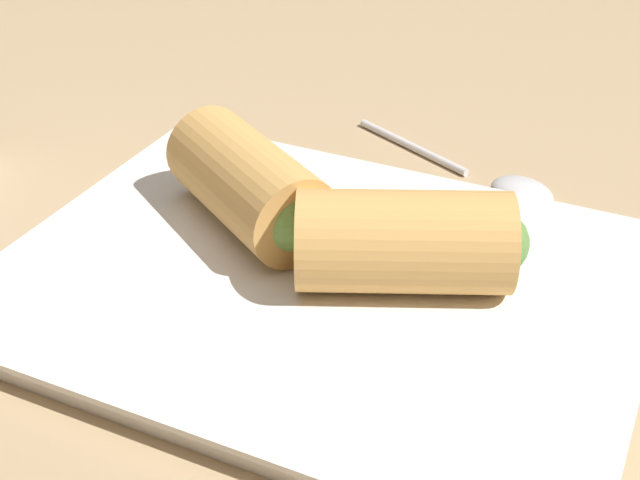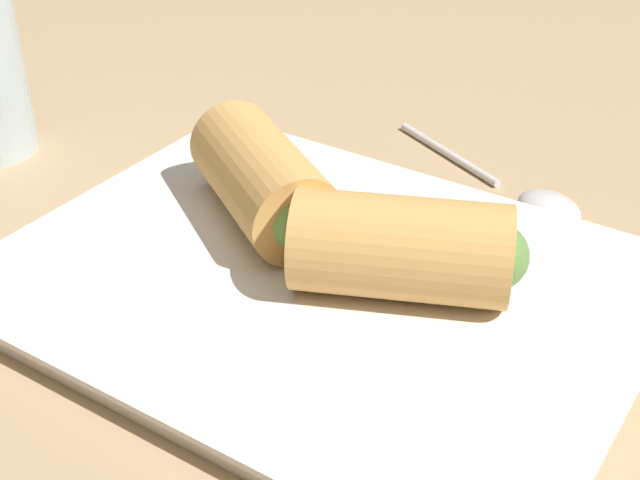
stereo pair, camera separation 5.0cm
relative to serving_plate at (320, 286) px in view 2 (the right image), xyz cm
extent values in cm
cube|color=tan|center=(-2.36, -1.94, -1.76)|extent=(180.00, 140.00, 2.00)
cube|color=white|center=(0.00, 0.00, -0.16)|extent=(29.72, 22.88, 1.20)
cube|color=white|center=(0.00, 0.00, 0.59)|extent=(30.90, 23.79, 0.30)
cylinder|color=#DBA356|center=(-3.89, -0.83, 3.16)|extent=(11.04, 8.41, 4.84)
sphere|color=#56843D|center=(-7.77, -2.52, 3.16)|extent=(3.15, 3.15, 3.15)
cylinder|color=#DBA356|center=(5.33, -2.69, 3.16)|extent=(10.97, 9.45, 4.84)
sphere|color=#6B9E47|center=(1.77, -0.39, 3.16)|extent=(3.15, 3.15, 3.15)
cylinder|color=silver|center=(1.50, -17.27, -0.51)|extent=(8.77, 4.44, 0.50)
ellipsoid|color=silver|center=(-6.63, -13.48, -0.08)|extent=(4.86, 4.42, 1.37)
camera|label=1|loc=(-15.11, 32.25, 25.41)|focal=50.00mm
camera|label=2|loc=(-19.48, 29.82, 25.41)|focal=50.00mm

